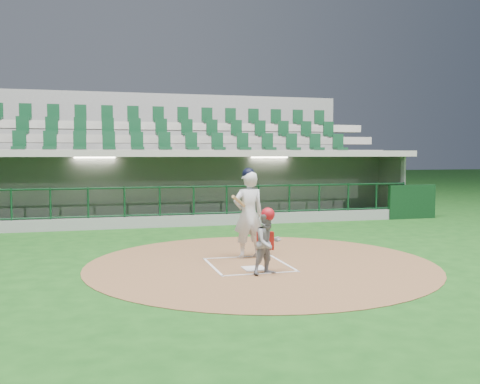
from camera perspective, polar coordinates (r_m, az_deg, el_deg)
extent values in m
plane|color=#144413|center=(11.30, 0.49, -7.54)|extent=(120.00, 120.00, 0.00)
cylinder|color=brown|center=(11.19, 2.26, -7.62)|extent=(7.20, 7.20, 0.01)
cube|color=silver|center=(10.64, 1.52, -8.15)|extent=(0.43, 0.43, 0.02)
cube|color=white|center=(10.83, -2.94, -7.96)|extent=(0.05, 1.80, 0.01)
cube|color=white|center=(11.24, 4.62, -7.53)|extent=(0.05, 1.80, 0.01)
cube|color=silver|center=(11.82, -0.24, -6.95)|extent=(1.55, 0.05, 0.01)
cube|color=silver|center=(10.22, 2.25, -8.69)|extent=(1.55, 0.05, 0.01)
cube|color=slate|center=(18.62, -5.78, -4.70)|extent=(15.00, 3.00, 0.10)
cube|color=gray|center=(20.03, -6.56, -0.06)|extent=(15.00, 0.20, 2.70)
cube|color=beige|center=(19.90, -6.51, 0.63)|extent=(13.50, 0.04, 0.90)
cube|color=slate|center=(21.02, 14.80, 0.02)|extent=(0.20, 3.00, 2.70)
cube|color=#9F998F|center=(18.16, -5.71, 4.10)|extent=(15.40, 3.50, 0.20)
cube|color=gray|center=(17.01, -4.94, -3.14)|extent=(15.00, 0.15, 0.40)
cube|color=black|center=(16.88, -4.97, 2.17)|extent=(15.00, 0.01, 0.95)
cube|color=brown|center=(19.60, -6.29, -3.46)|extent=(12.75, 0.40, 0.45)
cube|color=white|center=(18.16, -15.24, 3.57)|extent=(1.30, 0.35, 0.04)
cube|color=white|center=(19.12, 3.08, 3.72)|extent=(1.30, 0.35, 0.04)
cube|color=black|center=(19.83, 17.85, -1.00)|extent=(1.80, 0.18, 1.20)
imported|color=#A41511|center=(18.95, -18.93, -2.18)|extent=(1.08, 0.69, 1.58)
imported|color=#9F1711|center=(18.89, -14.73, -2.08)|extent=(0.99, 0.53, 1.60)
imported|color=#AB1217|center=(19.49, -0.12, -1.71)|extent=(0.94, 0.80, 1.64)
imported|color=#B51317|center=(20.70, 9.03, -1.36)|extent=(1.63, 0.79, 1.69)
cube|color=slate|center=(21.64, -7.22, 1.03)|extent=(17.00, 6.50, 2.50)
cube|color=gray|center=(20.13, -6.65, 4.09)|extent=(16.60, 0.95, 0.30)
cube|color=gray|center=(21.08, -7.05, 5.57)|extent=(16.60, 0.95, 0.30)
cube|color=#A7A196|center=(22.04, -7.42, 6.93)|extent=(16.60, 0.95, 0.30)
cube|color=gray|center=(24.94, -8.32, 4.57)|extent=(17.00, 0.25, 5.05)
imported|color=silver|center=(11.65, 0.91, -2.43)|extent=(0.72, 0.50, 1.89)
sphere|color=black|center=(11.59, 0.91, 1.91)|extent=(0.28, 0.28, 0.28)
cylinder|color=tan|center=(11.32, 0.05, -1.12)|extent=(0.58, 0.79, 0.39)
imported|color=gray|center=(10.09, 2.98, -5.46)|extent=(0.68, 0.60, 1.18)
sphere|color=#AB121A|center=(10.02, 2.99, -2.41)|extent=(0.26, 0.26, 0.26)
cube|color=#A61711|center=(10.23, 2.71, -5.23)|extent=(0.32, 0.10, 0.35)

